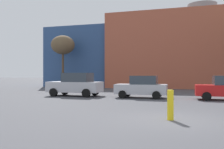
% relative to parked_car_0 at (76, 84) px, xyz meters
% --- Properties ---
extents(ground_plane, '(200.00, 200.00, 0.00)m').
position_rel_parked_car_0_xyz_m(ground_plane, '(8.05, -8.35, -0.93)').
color(ground_plane, '#47474C').
extents(building_backdrop, '(43.09, 13.85, 11.58)m').
position_rel_parked_car_0_xyz_m(building_backdrop, '(10.76, 18.60, 3.68)').
color(building_backdrop, '#B2563D').
rests_on(building_backdrop, ground_plane).
extents(parked_car_0, '(4.30, 2.11, 1.86)m').
position_rel_parked_car_0_xyz_m(parked_car_0, '(0.00, 0.00, 0.00)').
color(parked_car_0, silver).
rests_on(parked_car_0, ground_plane).
extents(parked_car_1, '(3.78, 1.86, 1.64)m').
position_rel_parked_car_0_xyz_m(parked_car_1, '(5.37, 0.00, -0.11)').
color(parked_car_1, silver).
rests_on(parked_car_1, ground_plane).
extents(bare_tree_1, '(3.01, 3.01, 6.71)m').
position_rel_parked_car_0_xyz_m(bare_tree_1, '(-6.50, 10.13, 4.53)').
color(bare_tree_1, brown).
rests_on(bare_tree_1, ground_plane).
extents(bollard_yellow_0, '(0.24, 0.24, 1.15)m').
position_rel_parked_car_0_xyz_m(bollard_yellow_0, '(7.89, -8.46, -0.35)').
color(bollard_yellow_0, yellow).
rests_on(bollard_yellow_0, ground_plane).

